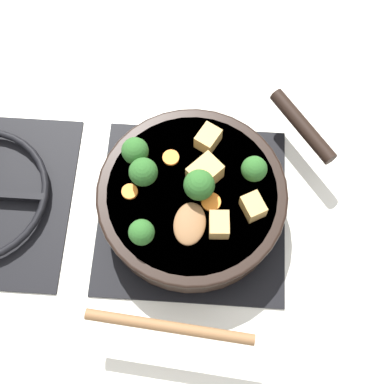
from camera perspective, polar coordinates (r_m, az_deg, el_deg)
The scene contains 16 objects.
ground_plane at distance 0.90m, azimuth -0.00°, elevation -2.00°, with size 2.40×2.40×0.00m, color silver.
front_burner_grate at distance 0.89m, azimuth -0.00°, elevation -1.73°, with size 0.31×0.31×0.03m.
skillet_pan at distance 0.84m, azimuth 0.11°, elevation -0.57°, with size 0.35×0.38×0.06m.
wooden_spoon at distance 0.77m, azimuth -1.59°, elevation -9.42°, with size 0.21×0.24×0.02m.
tofu_cube_center_large at distance 0.80m, azimuth 6.54°, elevation -1.55°, with size 0.04×0.03×0.03m, color tan.
tofu_cube_near_handle at distance 0.81m, azimuth 1.38°, elevation 2.05°, with size 0.05×0.04×0.04m, color tan.
tofu_cube_east_chunk at distance 0.84m, azimuth 1.73°, elevation 5.72°, with size 0.04×0.03×0.03m, color tan.
tofu_cube_west_chunk at distance 0.79m, azimuth 2.91°, elevation -3.50°, with size 0.04×0.03×0.03m, color tan.
broccoli_floret_near_spoon at distance 0.82m, azimuth -6.09°, elevation 4.37°, with size 0.04×0.04×0.05m.
broccoli_floret_center_top at distance 0.80m, azimuth -5.22°, elevation 2.12°, with size 0.04×0.04×0.05m.
broccoli_floret_east_rim at distance 0.81m, azimuth 6.64°, elevation 2.45°, with size 0.04×0.04×0.05m.
broccoli_floret_west_rim at distance 0.77m, azimuth -5.41°, elevation -4.31°, with size 0.04×0.04×0.05m.
broccoli_floret_north_edge at distance 0.79m, azimuth 0.76°, elevation 0.60°, with size 0.05×0.05×0.05m.
carrot_slice_orange_thin at distance 0.84m, azimuth -2.27°, elevation 3.69°, with size 0.03×0.03×0.01m, color orange.
carrot_slice_near_center at distance 0.82m, azimuth -6.66°, elevation 0.04°, with size 0.02×0.02×0.01m, color orange.
carrot_slice_edge_slice at distance 0.81m, azimuth 2.05°, elevation -1.08°, with size 0.03×0.03×0.01m, color orange.
Camera 1 is at (-0.30, -0.02, 0.84)m, focal length 50.00 mm.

